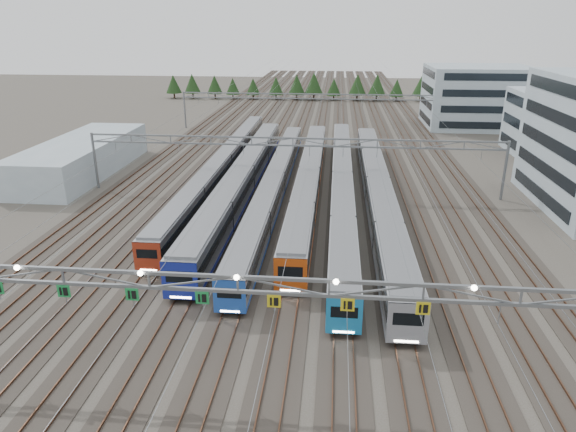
# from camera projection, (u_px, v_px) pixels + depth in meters

# --- Properties ---
(ground) EXTENTS (400.00, 400.00, 0.00)m
(ground) POSITION_uv_depth(u_px,v_px,m) (241.00, 382.00, 34.01)
(ground) COLOR #47423A
(ground) RESTS_ON ground
(track_bed) EXTENTS (54.00, 260.00, 5.42)m
(track_bed) POSITION_uv_depth(u_px,v_px,m) (313.00, 112.00, 126.57)
(track_bed) COLOR #2D2823
(track_bed) RESTS_ON ground
(train_a) EXTENTS (2.67, 66.60, 3.47)m
(train_a) POSITION_uv_depth(u_px,v_px,m) (223.00, 164.00, 78.18)
(train_a) COLOR black
(train_a) RESTS_ON ground
(train_b) EXTENTS (3.09, 60.55, 4.04)m
(train_b) POSITION_uv_depth(u_px,v_px,m) (243.00, 178.00, 70.39)
(train_b) COLOR black
(train_b) RESTS_ON ground
(train_c) EXTENTS (2.67, 61.99, 3.47)m
(train_c) POSITION_uv_depth(u_px,v_px,m) (275.00, 183.00, 69.23)
(train_c) COLOR black
(train_c) RESTS_ON ground
(train_d) EXTENTS (2.90, 58.25, 3.78)m
(train_d) POSITION_uv_depth(u_px,v_px,m) (309.00, 179.00, 70.53)
(train_d) COLOR black
(train_d) RESTS_ON ground
(train_e) EXTENTS (2.73, 67.78, 3.55)m
(train_e) POSITION_uv_depth(u_px,v_px,m) (342.00, 183.00, 69.17)
(train_e) COLOR black
(train_e) RESTS_ON ground
(train_f) EXTENTS (2.98, 62.91, 3.89)m
(train_f) POSITION_uv_depth(u_px,v_px,m) (377.00, 190.00, 65.65)
(train_f) COLOR black
(train_f) RESTS_ON ground
(gantry_near) EXTENTS (56.36, 0.61, 8.08)m
(gantry_near) POSITION_uv_depth(u_px,v_px,m) (237.00, 288.00, 31.39)
(gantry_near) COLOR slate
(gantry_near) RESTS_ON ground
(gantry_mid) EXTENTS (56.36, 0.36, 8.00)m
(gantry_mid) POSITION_uv_depth(u_px,v_px,m) (293.00, 149.00, 68.98)
(gantry_mid) COLOR slate
(gantry_mid) RESTS_ON ground
(gantry_far) EXTENTS (56.36, 0.36, 8.00)m
(gantry_far) POSITION_uv_depth(u_px,v_px,m) (310.00, 101.00, 110.87)
(gantry_far) COLOR slate
(gantry_far) RESTS_ON ground
(depot_bldg_mid) EXTENTS (14.00, 16.00, 11.12)m
(depot_bldg_mid) POSITION_uv_depth(u_px,v_px,m) (557.00, 124.00, 89.56)
(depot_bldg_mid) COLOR #9EB1BC
(depot_bldg_mid) RESTS_ON ground
(depot_bldg_north) EXTENTS (22.00, 18.00, 13.24)m
(depot_bldg_north) POSITION_uv_depth(u_px,v_px,m) (477.00, 97.00, 115.11)
(depot_bldg_north) COLOR #9EB1BC
(depot_bldg_north) RESTS_ON ground
(west_shed) EXTENTS (10.00, 30.00, 5.09)m
(west_shed) POSITION_uv_depth(u_px,v_px,m) (82.00, 157.00, 80.24)
(west_shed) COLOR #9EB1BC
(west_shed) RESTS_ON ground
(treeline) EXTENTS (93.80, 5.60, 7.02)m
(treeline) POSITION_uv_depth(u_px,v_px,m) (315.00, 86.00, 154.82)
(treeline) COLOR #332114
(treeline) RESTS_ON ground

